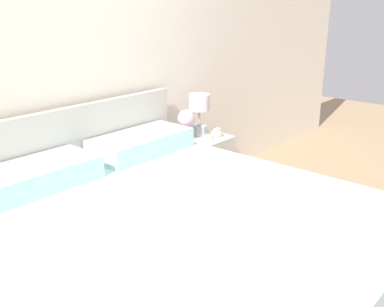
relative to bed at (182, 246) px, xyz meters
name	(u,v)px	position (x,y,z in m)	size (l,w,h in m)	color
ground_plane	(79,237)	(0.00, 1.03, -0.32)	(12.00, 12.00, 0.00)	tan
wall_back	(57,58)	(0.00, 1.10, 0.98)	(8.00, 0.06, 2.60)	silver
bed	(182,246)	(0.00, 0.00, 0.00)	(1.82, 2.19, 0.99)	beige
nightstand	(202,167)	(1.17, 0.82, -0.05)	(0.45, 0.41, 0.54)	silver
table_lamp	(199,109)	(1.21, 0.89, 0.46)	(0.18, 0.18, 0.36)	#A8B2BC
flower_vase	(186,121)	(1.01, 0.87, 0.40)	(0.15, 0.15, 0.26)	silver
teacup	(209,139)	(1.11, 0.70, 0.25)	(0.11, 0.11, 0.06)	white
alarm_clock	(217,133)	(1.26, 0.73, 0.26)	(0.06, 0.06, 0.08)	beige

